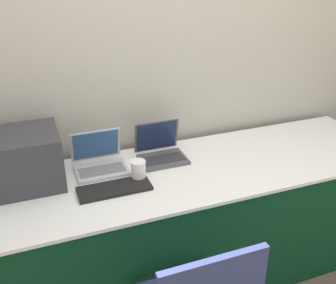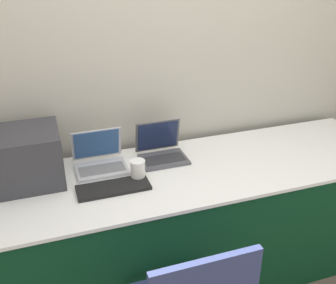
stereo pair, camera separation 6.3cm
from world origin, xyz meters
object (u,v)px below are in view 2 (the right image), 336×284
Objects in this scene: printer at (22,156)px; external_keyboard at (113,188)px; laptop_right at (161,151)px; coffee_cup at (138,170)px; laptop_left at (100,160)px.

external_keyboard is (0.44, -0.23, -0.15)m from printer.
laptop_right is at bearing 1.74° from printer.
printer reaches higher than laptop_right.
coffee_cup reaches higher than external_keyboard.
laptop_right reaches higher than laptop_left.
laptop_left is 0.38m from laptop_right.
laptop_left is 0.76× the size of external_keyboard.
printer is 0.52m from external_keyboard.
laptop_left is at bearing 179.45° from laptop_right.
laptop_left is 1.05× the size of laptop_right.
coffee_cup is (0.60, -0.18, -0.10)m from printer.
printer is 0.63m from coffee_cup.
coffee_cup is (0.18, -0.20, 0.01)m from laptop_left.
coffee_cup is (-0.20, -0.20, 0.01)m from laptop_right.
coffee_cup is at bearing -135.60° from laptop_right.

